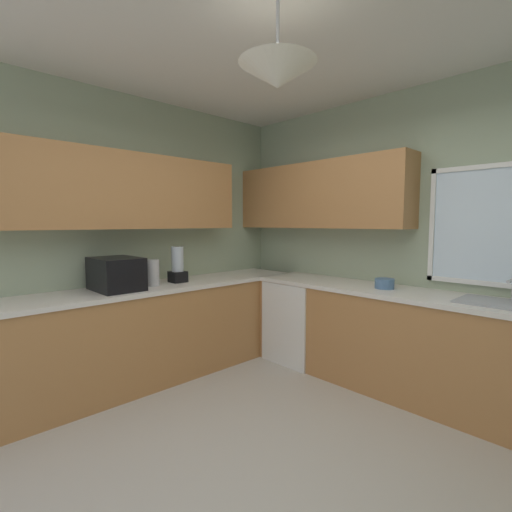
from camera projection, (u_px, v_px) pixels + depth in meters
The scene contains 10 objects.
ground_plane at pixel (276, 469), 2.27m from camera, with size 9.06×9.06×0.00m, color #B7B2A8.
room_shell at pixel (286, 179), 2.74m from camera, with size 4.24×3.91×2.81m.
counter_run_left at pixel (140, 335), 3.49m from camera, with size 0.65×3.52×0.91m.
counter_run_back at pixel (421, 346), 3.17m from camera, with size 3.33×0.65×0.91m.
dishwasher at pixel (300, 320), 4.09m from camera, with size 0.60×0.60×0.87m, color white.
microwave at pixel (116, 274), 3.29m from camera, with size 0.48×0.36×0.29m, color black.
kettle at pixel (153, 273), 3.52m from camera, with size 0.13×0.13×0.25m, color #B7B7BC.
sink_assembly at pixel (508, 304), 2.70m from camera, with size 0.65×0.40×0.19m.
bowl at pixel (384, 284), 3.38m from camera, with size 0.17×0.17×0.09m, color #4C7099.
blender_appliance at pixel (178, 266), 3.73m from camera, with size 0.15×0.15×0.36m.
Camera 1 is at (1.47, -1.57, 1.51)m, focal length 26.04 mm.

